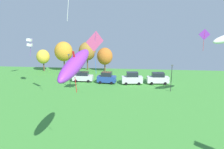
# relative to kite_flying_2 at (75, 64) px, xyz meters

# --- Properties ---
(kite_flying_2) EXTENTS (2.11, 5.72, 3.78)m
(kite_flying_2) POSITION_rel_kite_flying_2_xyz_m (0.00, 0.00, 0.00)
(kite_flying_2) COLOR purple
(kite_flying_6) EXTENTS (2.43, 2.53, 6.94)m
(kite_flying_6) POSITION_rel_kite_flying_2_xyz_m (-1.43, 16.58, 0.56)
(kite_flying_6) COLOR #E54C93
(kite_flying_8) EXTENTS (1.91, 0.36, 3.89)m
(kite_flying_8) POSITION_rel_kite_flying_2_xyz_m (17.22, 22.02, 1.56)
(kite_flying_8) COLOR purple
(kite_flying_9) EXTENTS (1.04, 0.98, 3.51)m
(kite_flying_9) POSITION_rel_kite_flying_2_xyz_m (-15.58, 22.39, 0.05)
(kite_flying_9) COLOR white
(parked_car_leftmost) EXTENTS (4.70, 2.06, 2.29)m
(parked_car_leftmost) POSITION_rel_kite_flying_2_xyz_m (-6.68, 28.50, -8.18)
(parked_car_leftmost) COLOR silver
(parked_car_leftmost) RESTS_ON ground
(parked_car_second_from_left) EXTENTS (4.27, 2.34, 2.55)m
(parked_car_second_from_left) POSITION_rel_kite_flying_2_xyz_m (-1.00, 27.63, -8.07)
(parked_car_second_from_left) COLOR #234299
(parked_car_second_from_left) RESTS_ON ground
(parked_car_third_from_left) EXTENTS (4.70, 2.39, 2.70)m
(parked_car_third_from_left) POSITION_rel_kite_flying_2_xyz_m (4.68, 27.48, -8.00)
(parked_car_third_from_left) COLOR silver
(parked_car_third_from_left) RESTS_ON ground
(parked_car_rightmost_in_row) EXTENTS (4.86, 2.24, 2.55)m
(parked_car_rightmost_in_row) POSITION_rel_kite_flying_2_xyz_m (10.37, 28.24, -8.06)
(parked_car_rightmost_in_row) COLOR silver
(parked_car_rightmost_in_row) RESTS_ON ground
(light_post_0) EXTENTS (0.36, 0.20, 5.31)m
(light_post_0) POSITION_rel_kite_flying_2_xyz_m (12.22, 22.96, -6.27)
(light_post_0) COLOR #2D2D33
(light_post_0) RESTS_ON ground
(light_post_1) EXTENTS (0.36, 0.20, 7.02)m
(light_post_1) POSITION_rel_kite_flying_2_xyz_m (-8.12, 23.42, -5.40)
(light_post_1) COLOR #2D2D33
(light_post_1) RESTS_ON ground
(treeline_tree_0) EXTENTS (3.66, 3.66, 6.18)m
(treeline_tree_0) POSITION_rel_kite_flying_2_xyz_m (-20.71, 38.87, -5.17)
(treeline_tree_0) COLOR brown
(treeline_tree_0) RESTS_ON ground
(treeline_tree_1) EXTENTS (5.04, 5.04, 8.42)m
(treeline_tree_1) POSITION_rel_kite_flying_2_xyz_m (-14.75, 39.32, -3.68)
(treeline_tree_1) COLOR brown
(treeline_tree_1) RESTS_ON ground
(treeline_tree_2) EXTENTS (4.88, 4.88, 8.21)m
(treeline_tree_2) POSITION_rel_kite_flying_2_xyz_m (-8.48, 41.52, -3.80)
(treeline_tree_2) COLOR brown
(treeline_tree_2) RESTS_ON ground
(treeline_tree_3) EXTENTS (4.44, 4.44, 6.72)m
(treeline_tree_3) POSITION_rel_kite_flying_2_xyz_m (-3.17, 40.61, -5.05)
(treeline_tree_3) COLOR brown
(treeline_tree_3) RESTS_ON ground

